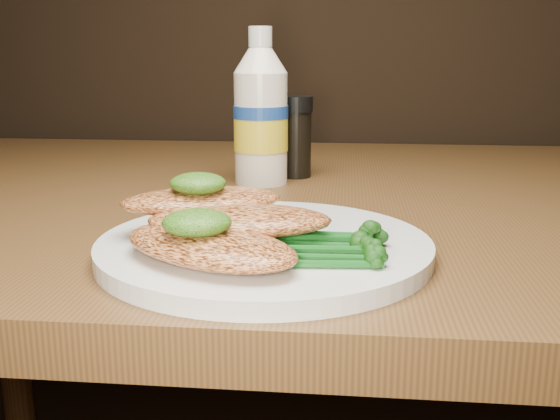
# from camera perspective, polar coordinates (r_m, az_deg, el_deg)

# --- Properties ---
(plate) EXTENTS (0.27, 0.27, 0.01)m
(plate) POSITION_cam_1_polar(r_m,az_deg,el_deg) (0.53, -1.35, -3.26)
(plate) COLOR silver
(plate) RESTS_ON dining_table
(chicken_front) EXTENTS (0.17, 0.14, 0.02)m
(chicken_front) POSITION_cam_1_polar(r_m,az_deg,el_deg) (0.48, -6.11, -3.09)
(chicken_front) COLOR #DD8046
(chicken_front) RESTS_ON plate
(chicken_mid) EXTENTS (0.15, 0.08, 0.02)m
(chicken_mid) POSITION_cam_1_polar(r_m,az_deg,el_deg) (0.51, -3.51, -0.91)
(chicken_mid) COLOR #DD8046
(chicken_mid) RESTS_ON plate
(chicken_back) EXTENTS (0.15, 0.11, 0.02)m
(chicken_back) POSITION_cam_1_polar(r_m,az_deg,el_deg) (0.55, -6.77, 0.81)
(chicken_back) COLOR #DD8046
(chicken_back) RESTS_ON plate
(pesto_front) EXTENTS (0.06, 0.05, 0.02)m
(pesto_front) POSITION_cam_1_polar(r_m,az_deg,el_deg) (0.47, -7.19, -1.10)
(pesto_front) COLOR black
(pesto_front) RESTS_ON chicken_front
(pesto_back) EXTENTS (0.05, 0.05, 0.02)m
(pesto_back) POSITION_cam_1_polar(r_m,az_deg,el_deg) (0.54, -7.09, 2.29)
(pesto_back) COLOR black
(pesto_back) RESTS_ON chicken_back
(broccolini_bundle) EXTENTS (0.16, 0.14, 0.02)m
(broccolini_bundle) POSITION_cam_1_polar(r_m,az_deg,el_deg) (0.49, 2.75, -2.61)
(broccolini_bundle) COLOR #114F16
(broccolini_bundle) RESTS_ON plate
(mayo_bottle) EXTENTS (0.09, 0.09, 0.19)m
(mayo_bottle) POSITION_cam_1_polar(r_m,az_deg,el_deg) (0.81, -1.67, 8.89)
(mayo_bottle) COLOR #F4E8CF
(mayo_bottle) RESTS_ON dining_table
(pepper_grinder) EXTENTS (0.06, 0.06, 0.10)m
(pepper_grinder) POSITION_cam_1_polar(r_m,az_deg,el_deg) (0.85, 1.39, 6.31)
(pepper_grinder) COLOR black
(pepper_grinder) RESTS_ON dining_table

